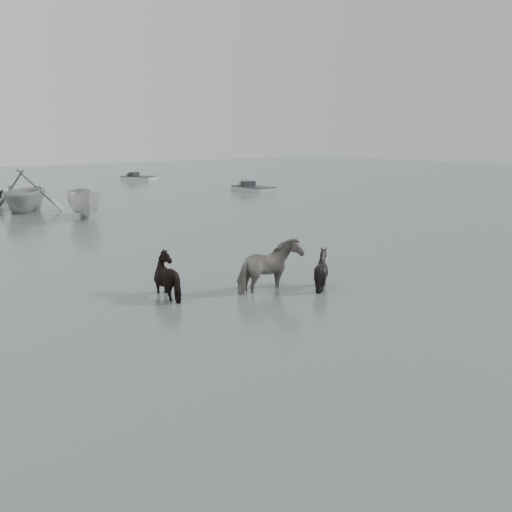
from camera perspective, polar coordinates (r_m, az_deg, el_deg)
name	(u,v)px	position (r m, az deg, el deg)	size (l,w,h in m)	color
ground	(272,303)	(15.04, 1.61, -4.77)	(140.00, 140.00, 0.00)	#4C5A55
pony_pinto	(269,260)	(16.12, 1.33, -0.44)	(0.93, 2.04, 1.72)	black
pony_dark	(173,269)	(15.81, -8.28, -1.25)	(1.48, 1.27, 1.49)	black
pony_black	(322,264)	(16.60, 6.58, -0.82)	(1.08, 1.22, 1.34)	black
rowboat_trail	(25,189)	(35.13, -22.13, 6.23)	(4.18, 4.84, 2.55)	#ACAFAC
boat_small	(85,202)	(31.64, -16.76, 5.21)	(1.60, 4.26, 1.64)	beige
skiff_port	(253,186)	(44.08, -0.29, 6.97)	(4.87, 1.60, 0.75)	#A7AAA7
skiff_star	(139,176)	(55.84, -11.63, 7.83)	(4.31, 1.60, 0.75)	beige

